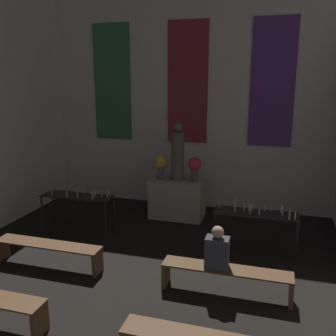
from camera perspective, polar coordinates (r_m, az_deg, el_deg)
wall_back at (r=9.61m, az=3.08°, el=9.84°), size 7.50×0.16×5.30m
altar at (r=9.06m, az=1.42°, el=-4.66°), size 1.27×0.72×0.94m
statue at (r=8.78m, az=1.46°, el=2.16°), size 0.31×0.31×1.36m
flower_vase_left at (r=8.95m, az=-1.11°, el=0.62°), size 0.31×0.31×0.58m
flower_vase_right at (r=8.74m, az=4.07°, el=0.27°), size 0.31×0.31×0.58m
candle_rack_left at (r=8.49m, az=-13.57°, el=-4.62°), size 1.59×0.49×0.99m
candle_rack_right at (r=7.44m, az=13.23°, el=-7.24°), size 1.59×0.49×0.99m
pew_back_left at (r=7.16m, az=-17.85°, el=-11.73°), size 2.01×0.36×0.44m
pew_back_right at (r=6.11m, az=8.83°, el=-15.82°), size 2.01×0.36×0.44m
person_seated at (r=5.94m, az=7.50°, el=-12.25°), size 0.36×0.24×0.68m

